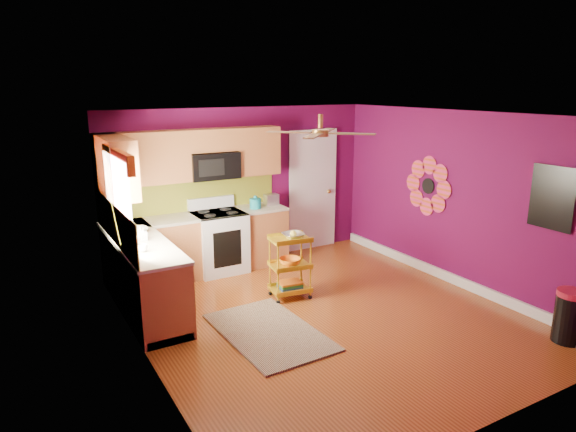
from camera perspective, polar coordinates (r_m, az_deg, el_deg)
ground at (r=6.65m, az=4.27°, el=-10.91°), size 5.00×5.00×0.00m
room_envelope at (r=6.15m, az=4.76°, el=3.03°), size 4.54×5.04×2.52m
lower_cabinets at (r=7.48m, az=-12.28°, el=-4.71°), size 2.81×2.31×0.94m
electric_range at (r=8.04m, az=-7.68°, el=-2.79°), size 0.76×0.66×1.13m
upper_cabinetry at (r=7.52m, az=-12.92°, el=6.09°), size 2.80×2.30×1.26m
left_window at (r=6.22m, az=-18.40°, el=3.45°), size 0.08×1.35×1.08m
panel_door at (r=9.00m, az=2.74°, el=2.76°), size 0.95×0.11×2.15m
right_wall_art at (r=7.42m, az=20.43°, el=2.64°), size 0.04×2.74×1.04m
ceiling_fan at (r=6.21m, az=3.62°, el=9.29°), size 1.01×1.01×0.26m
shag_rug at (r=6.20m, az=-2.14°, el=-12.75°), size 1.06×1.67×0.02m
rolling_cart at (r=6.98m, az=0.28°, el=-5.30°), size 0.57×0.45×0.95m
trash_can at (r=6.69m, az=28.77°, el=-9.75°), size 0.39×0.40×0.62m
teal_kettle at (r=8.11m, az=-3.65°, el=1.43°), size 0.18×0.18×0.21m
toaster at (r=8.33m, az=-1.88°, el=1.84°), size 0.22×0.15×0.18m
soap_bottle_a at (r=6.67m, az=-15.76°, el=-1.94°), size 0.08×0.08×0.17m
soap_bottle_b at (r=6.75m, az=-16.07°, el=-1.80°), size 0.13×0.13×0.17m
counter_dish at (r=7.06m, az=-16.36°, el=-1.52°), size 0.27×0.27×0.07m
counter_cup at (r=6.25m, az=-15.84°, el=-3.43°), size 0.11×0.11×0.09m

